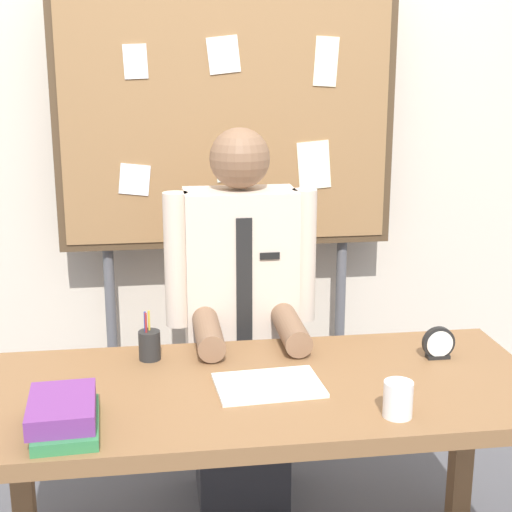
{
  "coord_description": "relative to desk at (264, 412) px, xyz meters",
  "views": [
    {
      "loc": [
        -0.32,
        -2.07,
        1.68
      ],
      "look_at": [
        0.0,
        0.17,
        1.09
      ],
      "focal_mm": 53.42,
      "sensor_mm": 36.0,
      "label": 1
    }
  ],
  "objects": [
    {
      "name": "open_notebook",
      "position": [
        0.01,
        -0.02,
        0.1
      ],
      "size": [
        0.32,
        0.24,
        0.01
      ],
      "primitive_type": "cube",
      "rotation": [
        0.0,
        0.0,
        0.06
      ],
      "color": "white",
      "rests_on": "desk"
    },
    {
      "name": "person",
      "position": [
        0.0,
        0.57,
        0.03
      ],
      "size": [
        0.55,
        0.56,
        1.44
      ],
      "color": "#2D2D33",
      "rests_on": "ground_plane"
    },
    {
      "name": "desk",
      "position": [
        0.0,
        0.0,
        0.0
      ],
      "size": [
        1.68,
        0.74,
        0.74
      ],
      "color": "brown",
      "rests_on": "ground_plane"
    },
    {
      "name": "back_wall",
      "position": [
        0.0,
        1.21,
        0.7
      ],
      "size": [
        6.4,
        0.08,
        2.7
      ],
      "primitive_type": "cube",
      "color": "beige",
      "rests_on": "ground_plane"
    },
    {
      "name": "coffee_mug",
      "position": [
        0.33,
        -0.25,
        0.14
      ],
      "size": [
        0.08,
        0.08,
        0.1
      ],
      "primitive_type": "cylinder",
      "color": "white",
      "rests_on": "desk"
    },
    {
      "name": "desk_clock",
      "position": [
        0.59,
        0.12,
        0.14
      ],
      "size": [
        0.11,
        0.04,
        0.11
      ],
      "color": "black",
      "rests_on": "desk"
    },
    {
      "name": "book_stack",
      "position": [
        -0.56,
        -0.2,
        0.13
      ],
      "size": [
        0.19,
        0.28,
        0.09
      ],
      "color": "#337F47",
      "rests_on": "desk"
    },
    {
      "name": "bulletin_board",
      "position": [
        0.0,
        1.0,
        0.78
      ],
      "size": [
        1.37,
        0.09,
        1.98
      ],
      "color": "#4C3823",
      "rests_on": "ground_plane"
    },
    {
      "name": "pen_holder",
      "position": [
        -0.34,
        0.25,
        0.14
      ],
      "size": [
        0.07,
        0.07,
        0.16
      ],
      "color": "#262626",
      "rests_on": "desk"
    }
  ]
}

